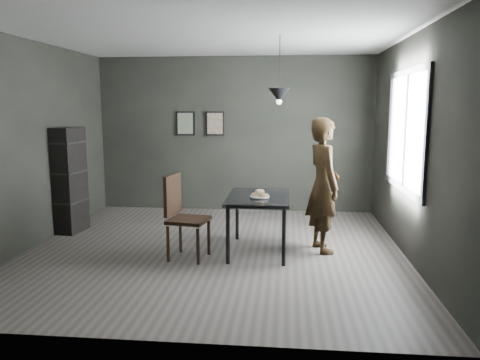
# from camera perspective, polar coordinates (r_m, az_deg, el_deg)

# --- Properties ---
(ground) EXTENTS (5.00, 5.00, 0.00)m
(ground) POSITION_cam_1_polar(r_m,az_deg,el_deg) (6.37, -3.21, -8.49)
(ground) COLOR #3A3532
(ground) RESTS_ON ground
(back_wall) EXTENTS (5.00, 0.10, 2.80)m
(back_wall) POSITION_cam_1_polar(r_m,az_deg,el_deg) (8.57, -0.69, 5.57)
(back_wall) COLOR black
(back_wall) RESTS_ON ground
(ceiling) EXTENTS (5.00, 5.00, 0.02)m
(ceiling) POSITION_cam_1_polar(r_m,az_deg,el_deg) (6.14, -3.45, 17.28)
(ceiling) COLOR silver
(ceiling) RESTS_ON ground
(window_assembly) EXTENTS (0.04, 1.96, 1.56)m
(window_assembly) POSITION_cam_1_polar(r_m,az_deg,el_deg) (6.39, 19.54, 5.67)
(window_assembly) COLOR white
(window_assembly) RESTS_ON ground
(cafe_table) EXTENTS (0.80, 1.20, 0.75)m
(cafe_table) POSITION_cam_1_polar(r_m,az_deg,el_deg) (6.14, 2.28, -2.68)
(cafe_table) COLOR black
(cafe_table) RESTS_ON ground
(white_plate) EXTENTS (0.23, 0.23, 0.01)m
(white_plate) POSITION_cam_1_polar(r_m,az_deg,el_deg) (6.02, 2.42, -2.09)
(white_plate) COLOR white
(white_plate) RESTS_ON cafe_table
(donut_pile) EXTENTS (0.23, 0.15, 0.10)m
(donut_pile) POSITION_cam_1_polar(r_m,az_deg,el_deg) (6.01, 2.42, -1.69)
(donut_pile) COLOR beige
(donut_pile) RESTS_ON white_plate
(woman) EXTENTS (0.60, 0.74, 1.78)m
(woman) POSITION_cam_1_polar(r_m,az_deg,el_deg) (6.24, 10.13, -0.61)
(woman) COLOR black
(woman) RESTS_ON ground
(wood_chair) EXTENTS (0.53, 0.53, 1.07)m
(wood_chair) POSITION_cam_1_polar(r_m,az_deg,el_deg) (5.95, -7.17, -3.77)
(wood_chair) COLOR black
(wood_chair) RESTS_ON ground
(shelf_unit) EXTENTS (0.35, 0.56, 1.60)m
(shelf_unit) POSITION_cam_1_polar(r_m,az_deg,el_deg) (7.56, -20.03, -0.02)
(shelf_unit) COLOR black
(shelf_unit) RESTS_ON ground
(pendant_lamp) EXTENTS (0.28, 0.28, 0.86)m
(pendant_lamp) POSITION_cam_1_polar(r_m,az_deg,el_deg) (6.11, 4.80, 10.26)
(pendant_lamp) COLOR black
(pendant_lamp) RESTS_ON ground
(framed_print_left) EXTENTS (0.34, 0.04, 0.44)m
(framed_print_left) POSITION_cam_1_polar(r_m,az_deg,el_deg) (8.68, -6.67, 6.87)
(framed_print_left) COLOR black
(framed_print_left) RESTS_ON ground
(framed_print_right) EXTENTS (0.34, 0.04, 0.44)m
(framed_print_right) POSITION_cam_1_polar(r_m,az_deg,el_deg) (8.58, -3.06, 6.89)
(framed_print_right) COLOR black
(framed_print_right) RESTS_ON ground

